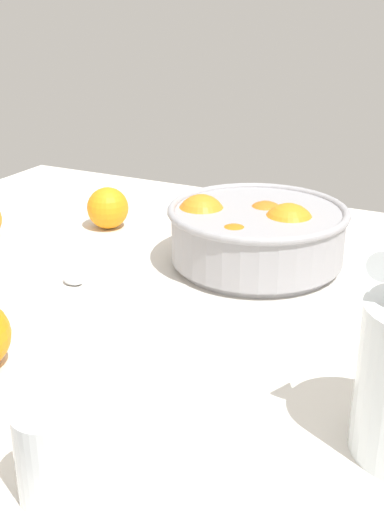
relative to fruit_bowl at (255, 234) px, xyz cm
name	(u,v)px	position (x,y,z in cm)	size (l,w,h in cm)	color
ground_plane	(180,300)	(-6.14, -13.25, -6.86)	(127.84, 97.73, 3.00)	silver
fruit_bowl	(255,234)	(0.00, 0.00, 0.00)	(27.64, 27.64, 10.92)	#99999E
juice_glass	(51,460)	(3.22, -54.33, -1.69)	(5.93, 5.93, 8.45)	white
loose_orange_3	(108,208)	(-30.06, 4.73, -1.64)	(7.45, 7.45, 7.45)	orange
spoon	(55,276)	(-24.65, -17.95, -4.93)	(15.53, 2.62, 1.00)	silver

